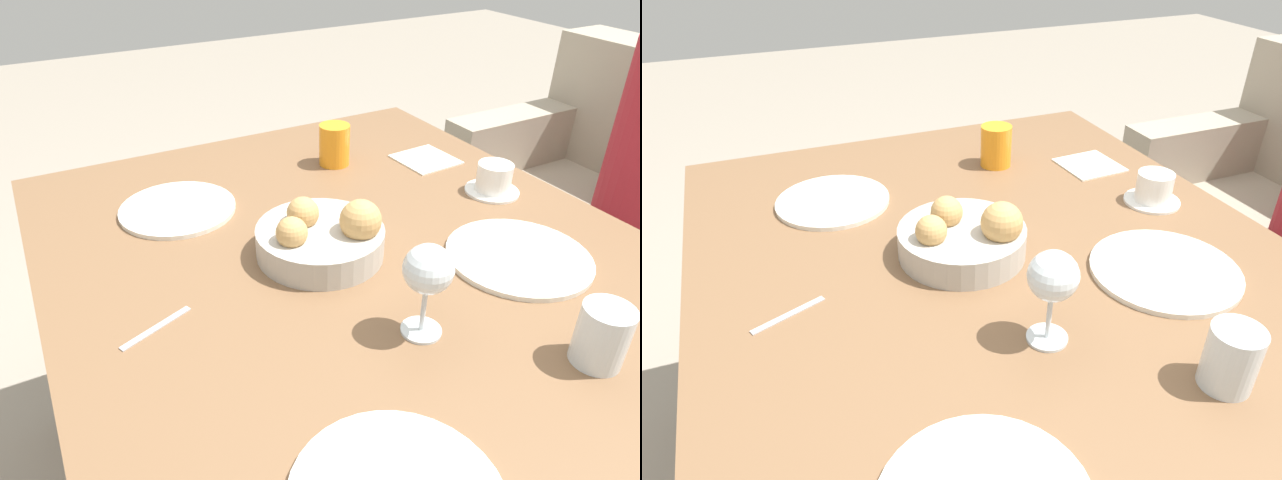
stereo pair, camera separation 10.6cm
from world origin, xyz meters
TOP-DOWN VIEW (x-y plane):
  - dining_table at (0.00, 0.00)m, footprint 1.38×1.10m
  - bread_basket at (-0.07, -0.06)m, footprint 0.24×0.24m
  - plate_near_left at (-0.36, -0.25)m, footprint 0.24×0.24m
  - plate_far_center at (0.12, 0.26)m, footprint 0.27×0.27m
  - juice_glass at (-0.41, 0.17)m, footprint 0.08×0.08m
  - water_tumbler at (0.37, 0.16)m, footprint 0.07×0.07m
  - wine_glass at (0.20, -0.03)m, footprint 0.08×0.08m
  - coffee_cup at (-0.11, 0.40)m, footprint 0.12×0.12m
  - spoon_coffee at (-0.01, -0.39)m, footprint 0.06×0.12m
  - napkin at (-0.32, 0.38)m, footprint 0.14×0.14m

SIDE VIEW (x-z plane):
  - dining_table at x=0.00m, z-range 0.29..1.03m
  - spoon_coffee at x=-0.01m, z-range 0.74..0.74m
  - napkin at x=-0.32m, z-range 0.74..0.75m
  - plate_far_center at x=0.12m, z-range 0.74..0.75m
  - plate_near_left at x=-0.36m, z-range 0.74..0.75m
  - coffee_cup at x=-0.11m, z-range 0.74..0.81m
  - bread_basket at x=-0.07m, z-range 0.72..0.84m
  - water_tumbler at x=0.37m, z-range 0.74..0.84m
  - juice_glass at x=-0.41m, z-range 0.74..0.84m
  - wine_glass at x=0.20m, z-range 0.78..0.93m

